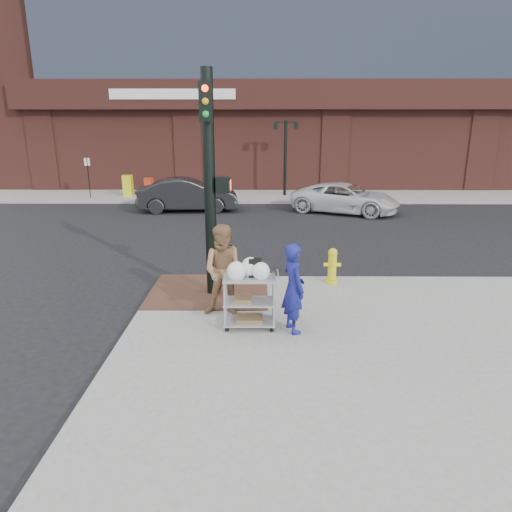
{
  "coord_description": "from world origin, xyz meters",
  "views": [
    {
      "loc": [
        0.61,
        -9.36,
        4.03
      ],
      "look_at": [
        0.54,
        0.14,
        1.25
      ],
      "focal_mm": 32.0,
      "sensor_mm": 36.0,
      "label": 1
    }
  ],
  "objects_px": {
    "lamp_post": "(285,150)",
    "pedestrian_tan": "(225,271)",
    "fire_hydrant": "(332,265)",
    "traffic_signal_pole": "(210,179)",
    "minivan_white": "(345,198)",
    "utility_cart": "(250,297)",
    "woman_blue": "(294,288)",
    "sedan_dark": "(188,195)"
  },
  "relations": [
    {
      "from": "minivan_white",
      "to": "utility_cart",
      "type": "height_order",
      "value": "utility_cart"
    },
    {
      "from": "lamp_post",
      "to": "traffic_signal_pole",
      "type": "bearing_deg",
      "value": -99.24
    },
    {
      "from": "traffic_signal_pole",
      "to": "minivan_white",
      "type": "bearing_deg",
      "value": 65.03
    },
    {
      "from": "woman_blue",
      "to": "fire_hydrant",
      "type": "relative_size",
      "value": 1.94
    },
    {
      "from": "traffic_signal_pole",
      "to": "fire_hydrant",
      "type": "distance_m",
      "value": 3.73
    },
    {
      "from": "woman_blue",
      "to": "minivan_white",
      "type": "xyz_separation_m",
      "value": [
        3.32,
        12.88,
        -0.35
      ]
    },
    {
      "from": "traffic_signal_pole",
      "to": "fire_hydrant",
      "type": "relative_size",
      "value": 5.53
    },
    {
      "from": "traffic_signal_pole",
      "to": "woman_blue",
      "type": "bearing_deg",
      "value": -49.37
    },
    {
      "from": "lamp_post",
      "to": "pedestrian_tan",
      "type": "relative_size",
      "value": 2.07
    },
    {
      "from": "traffic_signal_pole",
      "to": "minivan_white",
      "type": "distance_m",
      "value": 12.16
    },
    {
      "from": "pedestrian_tan",
      "to": "utility_cart",
      "type": "bearing_deg",
      "value": -43.27
    },
    {
      "from": "lamp_post",
      "to": "utility_cart",
      "type": "height_order",
      "value": "lamp_post"
    },
    {
      "from": "pedestrian_tan",
      "to": "utility_cart",
      "type": "relative_size",
      "value": 1.39
    },
    {
      "from": "sedan_dark",
      "to": "minivan_white",
      "type": "relative_size",
      "value": 0.95
    },
    {
      "from": "fire_hydrant",
      "to": "lamp_post",
      "type": "bearing_deg",
      "value": 91.7
    },
    {
      "from": "lamp_post",
      "to": "sedan_dark",
      "type": "xyz_separation_m",
      "value": [
        -4.77,
        -4.02,
        -1.85
      ]
    },
    {
      "from": "woman_blue",
      "to": "pedestrian_tan",
      "type": "xyz_separation_m",
      "value": [
        -1.35,
        0.75,
        0.09
      ]
    },
    {
      "from": "fire_hydrant",
      "to": "pedestrian_tan",
      "type": "bearing_deg",
      "value": -141.43
    },
    {
      "from": "traffic_signal_pole",
      "to": "utility_cart",
      "type": "height_order",
      "value": "traffic_signal_pole"
    },
    {
      "from": "lamp_post",
      "to": "pedestrian_tan",
      "type": "distance_m",
      "value": 16.7
    },
    {
      "from": "utility_cart",
      "to": "fire_hydrant",
      "type": "height_order",
      "value": "utility_cart"
    },
    {
      "from": "utility_cart",
      "to": "minivan_white",
      "type": "bearing_deg",
      "value": 71.92
    },
    {
      "from": "woman_blue",
      "to": "minivan_white",
      "type": "height_order",
      "value": "woman_blue"
    },
    {
      "from": "lamp_post",
      "to": "sedan_dark",
      "type": "relative_size",
      "value": 0.86
    },
    {
      "from": "minivan_white",
      "to": "pedestrian_tan",
      "type": "bearing_deg",
      "value": -176.76
    },
    {
      "from": "lamp_post",
      "to": "sedan_dark",
      "type": "distance_m",
      "value": 6.51
    },
    {
      "from": "sedan_dark",
      "to": "utility_cart",
      "type": "relative_size",
      "value": 3.34
    },
    {
      "from": "pedestrian_tan",
      "to": "lamp_post",
      "type": "bearing_deg",
      "value": 88.9
    },
    {
      "from": "sedan_dark",
      "to": "minivan_white",
      "type": "bearing_deg",
      "value": -97.44
    },
    {
      "from": "pedestrian_tan",
      "to": "fire_hydrant",
      "type": "relative_size",
      "value": 2.14
    },
    {
      "from": "minivan_white",
      "to": "utility_cart",
      "type": "distance_m",
      "value": 13.39
    },
    {
      "from": "sedan_dark",
      "to": "traffic_signal_pole",
      "type": "bearing_deg",
      "value": -173.12
    },
    {
      "from": "pedestrian_tan",
      "to": "fire_hydrant",
      "type": "height_order",
      "value": "pedestrian_tan"
    },
    {
      "from": "traffic_signal_pole",
      "to": "sedan_dark",
      "type": "xyz_separation_m",
      "value": [
        -2.29,
        11.21,
        -2.06
      ]
    },
    {
      "from": "lamp_post",
      "to": "utility_cart",
      "type": "distance_m",
      "value": 17.27
    },
    {
      "from": "traffic_signal_pole",
      "to": "woman_blue",
      "type": "height_order",
      "value": "traffic_signal_pole"
    },
    {
      "from": "traffic_signal_pole",
      "to": "pedestrian_tan",
      "type": "distance_m",
      "value": 2.17
    },
    {
      "from": "woman_blue",
      "to": "minivan_white",
      "type": "bearing_deg",
      "value": -34.27
    },
    {
      "from": "lamp_post",
      "to": "minivan_white",
      "type": "distance_m",
      "value": 5.43
    },
    {
      "from": "lamp_post",
      "to": "traffic_signal_pole",
      "type": "distance_m",
      "value": 15.43
    },
    {
      "from": "traffic_signal_pole",
      "to": "minivan_white",
      "type": "relative_size",
      "value": 1.02
    },
    {
      "from": "sedan_dark",
      "to": "fire_hydrant",
      "type": "bearing_deg",
      "value": -158.29
    }
  ]
}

